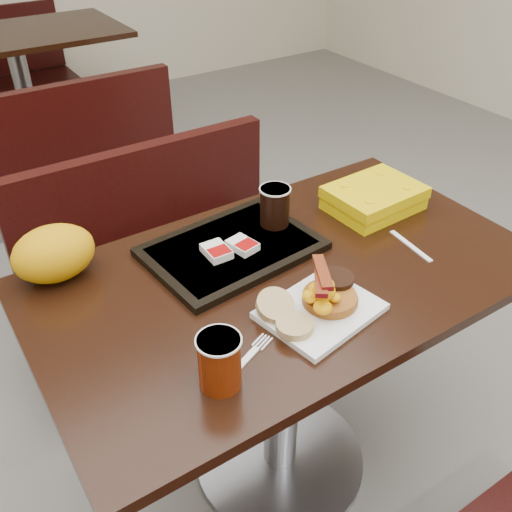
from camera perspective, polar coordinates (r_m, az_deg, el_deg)
floor at (r=1.91m, az=2.35°, el=-19.79°), size 6.00×7.00×0.01m
table_near at (r=1.62m, az=2.68°, el=-12.21°), size 1.20×0.70×0.75m
bench_near_n at (r=2.09m, az=-8.54°, el=-0.38°), size 1.00×0.46×0.72m
table_far at (r=3.73m, az=-21.99°, el=14.33°), size 1.20×0.70×0.75m
bench_far_s at (r=3.09m, az=-18.57°, el=10.61°), size 1.00×0.46×0.72m
platter at (r=1.25m, az=6.46°, el=-5.48°), size 0.27×0.23×0.01m
pancake_stack at (r=1.25m, az=7.43°, el=-4.10°), size 0.15×0.15×0.03m
sausage_patty at (r=1.28m, az=8.09°, el=-2.25°), size 0.10×0.10×0.01m
scrambled_eggs at (r=1.21m, az=6.80°, el=-3.69°), size 0.10×0.09×0.04m
bacon_strips at (r=1.20m, az=6.51°, el=-2.18°), size 0.13×0.15×0.01m
muffin_bottom at (r=1.18m, az=3.88°, el=-6.99°), size 0.09×0.09×0.02m
muffin_top at (r=1.21m, az=1.92°, el=-4.94°), size 0.09×0.09×0.05m
coffee_cup_near at (r=1.06m, az=-3.66°, el=-10.53°), size 0.08×0.08×0.11m
fork at (r=1.13m, az=-1.43°, el=-10.74°), size 0.15×0.08×0.00m
knife at (r=1.50m, az=15.21°, el=1.00°), size 0.03×0.15×0.00m
condiment_syrup at (r=1.37m, az=1.65°, el=-1.16°), size 0.05×0.05×0.01m
condiment_ketchup at (r=1.41m, az=-0.58°, el=0.16°), size 0.04×0.03×0.01m
tray at (r=1.42m, az=-2.42°, el=0.76°), size 0.44×0.33×0.02m
hashbrown_sleeve_left at (r=1.38m, az=-3.98°, el=0.48°), size 0.06×0.08×0.02m
hashbrown_sleeve_right at (r=1.40m, az=-1.37°, el=1.08°), size 0.07×0.08×0.02m
coffee_cup_far at (r=1.48m, az=1.89°, el=5.00°), size 0.09×0.09×0.10m
clamshell at (r=1.62m, az=11.73°, el=5.72°), size 0.26×0.20×0.07m
paper_bag at (r=1.39m, az=-19.58°, el=0.25°), size 0.21×0.17×0.13m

